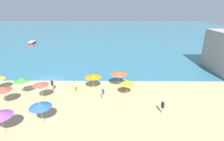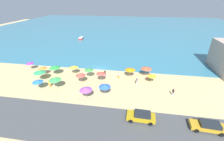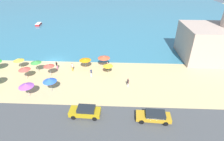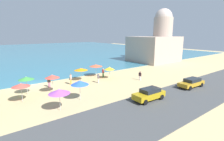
% 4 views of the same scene
% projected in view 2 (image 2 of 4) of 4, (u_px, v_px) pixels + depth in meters
% --- Properties ---
extents(ground_plane, '(160.00, 160.00, 0.00)m').
position_uv_depth(ground_plane, '(100.00, 70.00, 38.26)').
color(ground_plane, tan).
extents(sea, '(150.00, 110.00, 0.05)m').
position_uv_depth(sea, '(121.00, 28.00, 86.82)').
color(sea, teal).
rests_on(sea, ground_plane).
extents(coastal_road, '(80.00, 8.00, 0.06)m').
position_uv_depth(coastal_road, '(74.00, 122.00, 22.35)').
color(coastal_road, '#444648').
rests_on(coastal_road, ground_plane).
extents(beach_umbrella_0, '(2.47, 2.47, 2.39)m').
position_uv_depth(beach_umbrella_0, '(146.00, 68.00, 34.19)').
color(beach_umbrella_0, '#B2B2B7').
rests_on(beach_umbrella_0, ground_plane).
extents(beach_umbrella_1, '(2.27, 2.27, 2.45)m').
position_uv_depth(beach_umbrella_1, '(86.00, 89.00, 26.55)').
color(beach_umbrella_1, '#B2B2B7').
rests_on(beach_umbrella_1, ground_plane).
extents(beach_umbrella_2, '(2.34, 2.34, 2.27)m').
position_uv_depth(beach_umbrella_2, '(130.00, 69.00, 33.89)').
color(beach_umbrella_2, '#B2B2B7').
rests_on(beach_umbrella_2, ground_plane).
extents(beach_umbrella_3, '(1.90, 1.90, 2.22)m').
position_uv_depth(beach_umbrella_3, '(152.00, 75.00, 31.59)').
color(beach_umbrella_3, '#B2B2B7').
rests_on(beach_umbrella_3, ground_plane).
extents(beach_umbrella_4, '(1.95, 1.95, 2.62)m').
position_uv_depth(beach_umbrella_4, '(101.00, 73.00, 31.66)').
color(beach_umbrella_4, '#B2B2B7').
rests_on(beach_umbrella_4, ground_plane).
extents(beach_umbrella_5, '(2.32, 2.32, 2.72)m').
position_uv_depth(beach_umbrella_5, '(55.00, 79.00, 29.27)').
color(beach_umbrella_5, '#B2B2B7').
rests_on(beach_umbrella_5, ground_plane).
extents(beach_umbrella_6, '(1.94, 1.94, 2.22)m').
position_uv_depth(beach_umbrella_6, '(42.00, 68.00, 34.94)').
color(beach_umbrella_6, '#B2B2B7').
rests_on(beach_umbrella_6, ground_plane).
extents(beach_umbrella_7, '(2.04, 2.04, 2.31)m').
position_uv_depth(beach_umbrella_7, '(74.00, 67.00, 35.12)').
color(beach_umbrella_7, '#B2B2B7').
rests_on(beach_umbrella_7, ground_plane).
extents(beach_umbrella_8, '(2.19, 2.19, 2.54)m').
position_uv_depth(beach_umbrella_8, '(105.00, 86.00, 27.38)').
color(beach_umbrella_8, '#B2B2B7').
rests_on(beach_umbrella_8, ground_plane).
extents(beach_umbrella_9, '(2.46, 2.46, 2.43)m').
position_uv_depth(beach_umbrella_9, '(55.00, 67.00, 34.83)').
color(beach_umbrella_9, '#B2B2B7').
rests_on(beach_umbrella_9, ground_plane).
extents(beach_umbrella_10, '(2.08, 2.08, 2.40)m').
position_uv_depth(beach_umbrella_10, '(81.00, 75.00, 31.36)').
color(beach_umbrella_10, '#B2B2B7').
rests_on(beach_umbrella_10, ground_plane).
extents(beach_umbrella_11, '(1.87, 1.87, 2.16)m').
position_uv_depth(beach_umbrella_11, '(30.00, 63.00, 37.41)').
color(beach_umbrella_11, '#B2B2B7').
rests_on(beach_umbrella_11, ground_plane).
extents(beach_umbrella_12, '(2.00, 2.00, 2.54)m').
position_uv_depth(beach_umbrella_12, '(89.00, 69.00, 33.30)').
color(beach_umbrella_12, '#B2B2B7').
rests_on(beach_umbrella_12, ground_plane).
extents(beach_umbrella_13, '(2.03, 2.03, 2.20)m').
position_uv_depth(beach_umbrella_13, '(38.00, 81.00, 29.29)').
color(beach_umbrella_13, '#B2B2B7').
rests_on(beach_umbrella_13, ground_plane).
extents(beach_umbrella_14, '(2.50, 2.50, 2.66)m').
position_uv_depth(beach_umbrella_14, '(40.00, 72.00, 32.22)').
color(beach_umbrella_14, '#B2B2B7').
rests_on(beach_umbrella_14, ground_plane).
extents(bather_0, '(0.28, 0.56, 1.67)m').
position_uv_depth(bather_0, '(150.00, 76.00, 33.53)').
color(bather_0, '#379145').
rests_on(bather_0, ground_plane).
extents(bather_1, '(0.49, 0.38, 1.71)m').
position_uv_depth(bather_1, '(105.00, 73.00, 34.66)').
color(bather_1, '#D66897').
rests_on(bather_1, ground_plane).
extents(bather_2, '(0.30, 0.56, 1.58)m').
position_uv_depth(bather_2, '(173.00, 92.00, 27.95)').
color(bather_2, white).
rests_on(bather_2, ground_plane).
extents(bather_3, '(0.40, 0.45, 1.76)m').
position_uv_depth(bather_3, '(119.00, 75.00, 33.72)').
color(bather_3, orange).
rests_on(bather_3, ground_plane).
extents(bather_4, '(0.33, 0.54, 1.66)m').
position_uv_depth(bather_4, '(137.00, 81.00, 31.47)').
color(bather_4, white).
rests_on(bather_4, ground_plane).
extents(bather_5, '(0.56, 0.29, 1.76)m').
position_uv_depth(bather_5, '(50.00, 83.00, 30.60)').
color(bather_5, orange).
rests_on(bather_5, ground_plane).
extents(parked_car_0, '(4.27, 1.92, 1.48)m').
position_uv_depth(parked_car_0, '(141.00, 116.00, 22.35)').
color(parked_car_0, '#AB8B14').
rests_on(parked_car_0, coastal_road).
extents(parked_car_2, '(4.62, 2.00, 1.36)m').
position_uv_depth(parked_car_2, '(208.00, 126.00, 20.76)').
color(parked_car_2, '#B9891E').
rests_on(parked_car_2, coastal_road).
extents(skiff_nearshore, '(1.87, 4.03, 0.74)m').
position_uv_depth(skiff_nearshore, '(81.00, 38.00, 64.83)').
color(skiff_nearshore, red).
rests_on(skiff_nearshore, sea).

